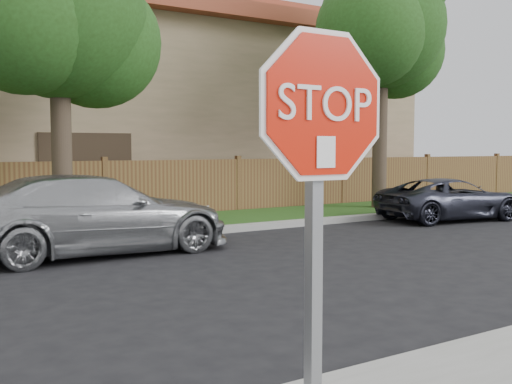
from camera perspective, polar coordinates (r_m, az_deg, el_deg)
tree_mid at (r=14.06m, az=-18.10°, el=16.09°), size 4.80×3.90×7.35m
tree_right at (r=18.90m, az=12.19°, el=15.24°), size 4.80×3.90×8.20m
stop_sign at (r=2.90m, az=6.11°, el=1.82°), size 1.01×0.13×2.55m
sedan_right at (r=11.26m, az=-15.13°, el=-2.09°), size 5.05×2.12×1.46m
sedan_far_right at (r=16.84m, az=18.06°, el=-0.66°), size 4.26×2.44×1.12m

